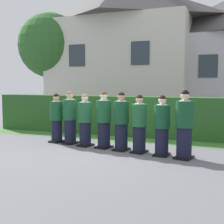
% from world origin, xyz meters
% --- Properties ---
extents(ground_plane, '(60.00, 60.00, 0.00)m').
position_xyz_m(ground_plane, '(0.00, 0.00, 0.00)').
color(ground_plane, slate).
extents(student_front_row_0, '(0.44, 0.52, 1.53)m').
position_xyz_m(student_front_row_0, '(-1.99, 0.33, 0.73)').
color(student_front_row_0, black).
rests_on(student_front_row_0, ground).
extents(student_front_row_1, '(0.44, 0.51, 1.61)m').
position_xyz_m(student_front_row_1, '(-1.47, 0.27, 0.77)').
color(student_front_row_1, black).
rests_on(student_front_row_1, ground).
extents(student_front_row_2, '(0.44, 0.51, 1.54)m').
position_xyz_m(student_front_row_2, '(-0.90, 0.12, 0.73)').
color(student_front_row_2, black).
rests_on(student_front_row_2, ground).
extents(student_front_row_3, '(0.47, 0.54, 1.62)m').
position_xyz_m(student_front_row_3, '(-0.28, 0.07, 0.77)').
color(student_front_row_3, black).
rests_on(student_front_row_3, ground).
extents(student_front_row_4, '(0.44, 0.51, 1.61)m').
position_xyz_m(student_front_row_4, '(0.29, -0.04, 0.77)').
color(student_front_row_4, black).
rests_on(student_front_row_4, ground).
extents(student_front_row_5, '(0.43, 0.52, 1.55)m').
position_xyz_m(student_front_row_5, '(0.83, -0.14, 0.74)').
color(student_front_row_5, black).
rests_on(student_front_row_5, ground).
extents(student_front_row_6, '(0.40, 0.48, 1.55)m').
position_xyz_m(student_front_row_6, '(1.46, -0.25, 0.74)').
color(student_front_row_6, black).
rests_on(student_front_row_6, ground).
extents(student_front_row_7, '(0.49, 0.57, 1.68)m').
position_xyz_m(student_front_row_7, '(2.04, -0.36, 0.80)').
color(student_front_row_7, black).
rests_on(student_front_row_7, ground).
extents(hedge, '(11.07, 0.70, 1.39)m').
position_xyz_m(hedge, '(0.00, 2.34, 0.69)').
color(hedge, '#285623').
rests_on(hedge, ground).
extents(school_building_annex, '(7.87, 4.67, 7.48)m').
position_xyz_m(school_building_annex, '(-2.61, 8.35, 3.84)').
color(school_building_annex, beige).
rests_on(school_building_annex, ground).
extents(oak_tree_left, '(3.62, 3.62, 5.77)m').
position_xyz_m(oak_tree_left, '(-6.47, 7.17, 3.95)').
color(oak_tree_left, brown).
rests_on(oak_tree_left, ground).
extents(lawn_strip, '(11.07, 0.90, 0.01)m').
position_xyz_m(lawn_strip, '(0.00, 1.54, 0.00)').
color(lawn_strip, '#477A38').
rests_on(lawn_strip, ground).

